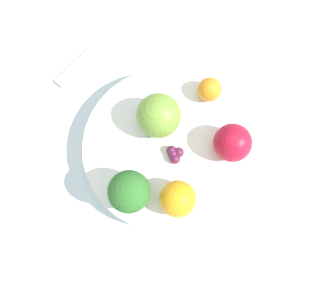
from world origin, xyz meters
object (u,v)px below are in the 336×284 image
(apple_green, at_px, (162,114))
(grape_cluster, at_px, (174,154))
(orange_front, at_px, (178,199))
(spoon, at_px, (76,67))
(apple_red, at_px, (232,143))
(broccoli, at_px, (129,192))
(bowl, at_px, (168,147))
(orange_back, at_px, (210,90))

(apple_green, xyz_separation_m, grape_cluster, (0.00, 0.05, -0.02))
(orange_front, relative_size, spoon, 0.59)
(apple_red, xyz_separation_m, orange_front, (0.10, 0.04, -0.00))
(broccoli, xyz_separation_m, apple_green, (-0.08, -0.09, -0.01))
(bowl, relative_size, apple_green, 3.96)
(bowl, bearing_deg, broccoli, 34.22)
(apple_red, bearing_deg, bowl, -26.14)
(broccoli, distance_m, orange_front, 0.06)
(bowl, bearing_deg, grape_cluster, 94.67)
(apple_green, height_order, grape_cluster, apple_green)
(broccoli, distance_m, apple_red, 0.16)
(spoon, bearing_deg, bowl, 114.62)
(apple_green, distance_m, orange_back, 0.08)
(bowl, xyz_separation_m, orange_back, (-0.09, -0.05, 0.04))
(broccoli, bearing_deg, bowl, -145.78)
(bowl, height_order, orange_back, orange_back)
(apple_red, bearing_deg, orange_back, -94.34)
(spoon, bearing_deg, apple_green, 120.43)
(bowl, relative_size, orange_front, 5.11)
(orange_back, height_order, grape_cluster, orange_back)
(apple_green, relative_size, spoon, 0.77)
(apple_red, distance_m, orange_back, 0.09)
(orange_front, bearing_deg, broccoli, -29.02)
(orange_back, relative_size, grape_cluster, 1.28)
(orange_front, relative_size, grape_cluster, 1.75)
(grape_cluster, bearing_deg, orange_back, -141.01)
(orange_front, height_order, spoon, orange_front)
(bowl, distance_m, spoon, 0.21)
(broccoli, xyz_separation_m, orange_front, (-0.06, 0.03, -0.01))
(apple_red, relative_size, orange_front, 1.09)
(broccoli, height_order, spoon, broccoli)
(grape_cluster, relative_size, spoon, 0.34)
(spoon, bearing_deg, grape_cluster, 112.99)
(grape_cluster, bearing_deg, spoon, -67.01)
(apple_red, height_order, spoon, apple_red)
(apple_green, bearing_deg, broccoli, 47.09)
(apple_red, height_order, orange_back, apple_red)
(broccoli, height_order, grape_cluster, broccoli)
(apple_green, bearing_deg, apple_red, 135.52)
(bowl, xyz_separation_m, orange_front, (0.02, 0.08, 0.04))
(broccoli, relative_size, orange_back, 1.84)
(bowl, relative_size, broccoli, 3.80)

